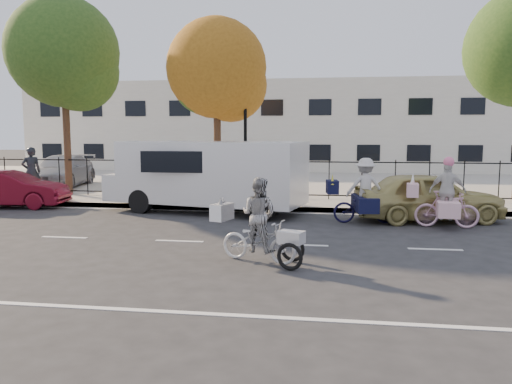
% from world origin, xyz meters
% --- Properties ---
extents(ground, '(120.00, 120.00, 0.00)m').
position_xyz_m(ground, '(0.00, 0.00, 0.00)').
color(ground, '#333334').
extents(road_markings, '(60.00, 9.52, 0.01)m').
position_xyz_m(road_markings, '(0.00, 0.00, 0.01)').
color(road_markings, silver).
rests_on(road_markings, ground).
extents(curb, '(60.00, 0.10, 0.15)m').
position_xyz_m(curb, '(0.00, 5.05, 0.07)').
color(curb, '#A8A399').
rests_on(curb, ground).
extents(sidewalk, '(60.00, 2.20, 0.15)m').
position_xyz_m(sidewalk, '(0.00, 6.10, 0.07)').
color(sidewalk, '#A8A399').
rests_on(sidewalk, ground).
extents(parking_lot, '(60.00, 15.60, 0.15)m').
position_xyz_m(parking_lot, '(0.00, 15.00, 0.07)').
color(parking_lot, '#A8A399').
rests_on(parking_lot, ground).
extents(iron_fence, '(58.00, 0.06, 1.50)m').
position_xyz_m(iron_fence, '(0.00, 7.20, 0.90)').
color(iron_fence, black).
rests_on(iron_fence, sidewalk).
extents(building, '(34.00, 10.00, 6.00)m').
position_xyz_m(building, '(0.00, 25.00, 3.00)').
color(building, silver).
rests_on(building, ground).
extents(lamppost, '(0.36, 0.36, 4.33)m').
position_xyz_m(lamppost, '(0.50, 6.80, 3.11)').
color(lamppost, black).
rests_on(lamppost, sidewalk).
extents(street_sign, '(0.85, 0.06, 1.80)m').
position_xyz_m(street_sign, '(-1.85, 6.80, 1.42)').
color(street_sign, black).
rests_on(street_sign, sidewalk).
extents(zebra_trike, '(2.02, 1.30, 1.74)m').
position_xyz_m(zebra_trike, '(2.19, -1.63, 0.67)').
color(zebra_trike, silver).
rests_on(zebra_trike, ground).
extents(unicorn_bike, '(1.99, 1.40, 1.98)m').
position_xyz_m(unicorn_bike, '(6.81, 2.77, 0.73)').
color(unicorn_bike, '#D9A5BF').
rests_on(unicorn_bike, ground).
extents(bull_bike, '(2.08, 1.44, 1.91)m').
position_xyz_m(bull_bike, '(4.61, 3.20, 0.76)').
color(bull_bike, black).
rests_on(bull_bike, ground).
extents(white_van, '(6.98, 3.46, 2.35)m').
position_xyz_m(white_van, '(-0.37, 4.50, 1.30)').
color(white_van, white).
rests_on(white_van, ground).
extents(red_sedan, '(4.08, 1.93, 1.29)m').
position_xyz_m(red_sedan, '(-7.56, 4.50, 0.65)').
color(red_sedan, '#5D0A19').
rests_on(red_sedan, ground).
extents(gold_sedan, '(4.61, 2.55, 1.48)m').
position_xyz_m(gold_sedan, '(6.53, 3.80, 0.74)').
color(gold_sedan, tan).
rests_on(gold_sedan, ground).
extents(pedestrian, '(0.83, 0.81, 1.93)m').
position_xyz_m(pedestrian, '(-7.95, 6.46, 1.11)').
color(pedestrian, black).
rests_on(pedestrian, sidewalk).
extents(lot_car_a, '(2.84, 5.25, 1.45)m').
position_xyz_m(lot_car_a, '(-8.67, 9.98, 0.87)').
color(lot_car_a, '#9C9DA3').
rests_on(lot_car_a, parking_lot).
extents(lot_car_b, '(2.94, 4.65, 1.20)m').
position_xyz_m(lot_car_b, '(-3.65, 10.88, 0.75)').
color(lot_car_b, white).
rests_on(lot_car_b, parking_lot).
extents(lot_car_c, '(1.52, 4.21, 1.38)m').
position_xyz_m(lot_car_c, '(-4.97, 11.38, 0.84)').
color(lot_car_c, '#54555C').
rests_on(lot_car_c, parking_lot).
extents(tree_west, '(4.35, 4.35, 7.97)m').
position_xyz_m(tree_west, '(-6.71, 7.36, 5.58)').
color(tree_west, '#442D1D').
rests_on(tree_west, ground).
extents(tree_mid, '(3.79, 3.79, 6.96)m').
position_xyz_m(tree_mid, '(-0.53, 7.36, 4.87)').
color(tree_mid, '#442D1D').
rests_on(tree_mid, ground).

